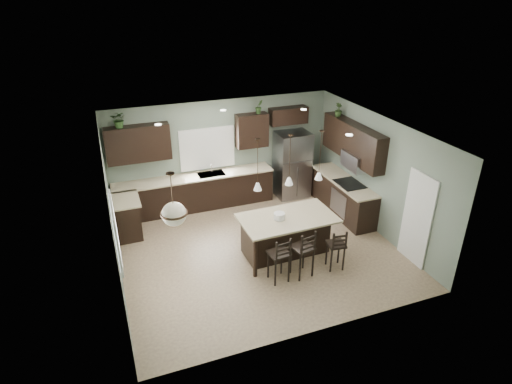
% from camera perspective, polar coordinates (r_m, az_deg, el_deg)
% --- Properties ---
extents(ground, '(6.00, 6.00, 0.00)m').
position_cam_1_polar(ground, '(9.85, 0.27, -7.60)').
color(ground, '#9E8466').
rests_on(ground, ground).
extents(pantry_door, '(0.04, 0.82, 2.04)m').
position_cam_1_polar(pantry_door, '(9.58, 20.68, -3.38)').
color(pantry_door, white).
rests_on(pantry_door, ground).
extents(window_back, '(1.35, 0.02, 1.00)m').
position_cam_1_polar(window_back, '(11.39, -6.53, 5.81)').
color(window_back, white).
rests_on(window_back, room_shell).
extents(window_left, '(0.02, 1.10, 1.00)m').
position_cam_1_polar(window_left, '(7.89, -18.29, -5.08)').
color(window_left, white).
rests_on(window_left, room_shell).
extents(left_return_cabs, '(0.60, 0.90, 0.90)m').
position_cam_1_polar(left_return_cabs, '(10.62, -16.89, -3.33)').
color(left_return_cabs, black).
rests_on(left_return_cabs, ground).
extents(left_return_countertop, '(0.66, 0.96, 0.04)m').
position_cam_1_polar(left_return_countertop, '(10.40, -17.11, -1.05)').
color(left_return_countertop, '#BDAC8F').
rests_on(left_return_countertop, left_return_cabs).
extents(back_lower_cabs, '(4.20, 0.60, 0.90)m').
position_cam_1_polar(back_lower_cabs, '(11.47, -8.07, -0.11)').
color(back_lower_cabs, black).
rests_on(back_lower_cabs, ground).
extents(back_countertop, '(4.20, 0.66, 0.04)m').
position_cam_1_polar(back_countertop, '(11.25, -8.19, 1.99)').
color(back_countertop, '#BDAC8F').
rests_on(back_countertop, back_lower_cabs).
extents(sink_inset, '(0.70, 0.45, 0.01)m').
position_cam_1_polar(sink_inset, '(11.34, -5.98, 2.40)').
color(sink_inset, gray).
rests_on(sink_inset, back_countertop).
extents(faucet, '(0.02, 0.02, 0.28)m').
position_cam_1_polar(faucet, '(11.26, -5.98, 3.01)').
color(faucet, silver).
rests_on(faucet, back_countertop).
extents(back_upper_left, '(1.55, 0.34, 0.90)m').
position_cam_1_polar(back_upper_left, '(10.85, -15.44, 6.23)').
color(back_upper_left, black).
rests_on(back_upper_left, room_shell).
extents(back_upper_right, '(0.85, 0.34, 0.90)m').
position_cam_1_polar(back_upper_right, '(11.44, -0.56, 8.20)').
color(back_upper_right, black).
rests_on(back_upper_right, room_shell).
extents(fridge_header, '(1.05, 0.34, 0.45)m').
position_cam_1_polar(fridge_header, '(11.74, 4.33, 10.12)').
color(fridge_header, black).
rests_on(fridge_header, room_shell).
extents(right_lower_cabs, '(0.60, 2.35, 0.90)m').
position_cam_1_polar(right_lower_cabs, '(11.38, 11.50, -0.62)').
color(right_lower_cabs, black).
rests_on(right_lower_cabs, ground).
extents(right_countertop, '(0.66, 2.35, 0.04)m').
position_cam_1_polar(right_countertop, '(11.17, 11.62, 1.52)').
color(right_countertop, '#BDAC8F').
rests_on(right_countertop, right_lower_cabs).
extents(cooktop, '(0.58, 0.75, 0.02)m').
position_cam_1_polar(cooktop, '(10.95, 12.37, 1.08)').
color(cooktop, black).
rests_on(cooktop, right_countertop).
extents(wall_oven_front, '(0.01, 0.72, 0.60)m').
position_cam_1_polar(wall_oven_front, '(11.02, 10.87, -1.47)').
color(wall_oven_front, gray).
rests_on(wall_oven_front, right_lower_cabs).
extents(right_upper_cabs, '(0.34, 2.35, 0.90)m').
position_cam_1_polar(right_upper_cabs, '(10.87, 12.78, 6.57)').
color(right_upper_cabs, black).
rests_on(right_upper_cabs, room_shell).
extents(microwave, '(0.40, 0.75, 0.40)m').
position_cam_1_polar(microwave, '(10.77, 13.12, 4.07)').
color(microwave, gray).
rests_on(microwave, right_upper_cabs).
extents(refrigerator, '(0.90, 0.74, 1.85)m').
position_cam_1_polar(refrigerator, '(11.94, 4.85, 3.65)').
color(refrigerator, gray).
rests_on(refrigerator, ground).
extents(kitchen_island, '(2.09, 1.22, 0.92)m').
position_cam_1_polar(kitchen_island, '(9.48, 4.15, -5.81)').
color(kitchen_island, black).
rests_on(kitchen_island, ground).
extents(serving_dish, '(0.24, 0.24, 0.14)m').
position_cam_1_polar(serving_dish, '(9.13, 3.12, -3.23)').
color(serving_dish, silver).
rests_on(serving_dish, kitchen_island).
extents(bar_stool_left, '(0.42, 0.42, 1.05)m').
position_cam_1_polar(bar_stool_left, '(8.64, 3.05, -8.82)').
color(bar_stool_left, black).
rests_on(bar_stool_left, ground).
extents(bar_stool_center, '(0.47, 0.47, 1.09)m').
position_cam_1_polar(bar_stool_center, '(8.80, 6.19, -8.03)').
color(bar_stool_center, black).
rests_on(bar_stool_center, ground).
extents(bar_stool_right, '(0.40, 0.40, 0.95)m').
position_cam_1_polar(bar_stool_right, '(9.15, 10.58, -7.41)').
color(bar_stool_right, black).
rests_on(bar_stool_right, ground).
extents(pendant_left, '(0.17, 0.17, 1.10)m').
position_cam_1_polar(pendant_left, '(8.41, 0.22, 3.63)').
color(pendant_left, white).
rests_on(pendant_left, room_shell).
extents(pendant_center, '(0.17, 0.17, 1.10)m').
position_cam_1_polar(pendant_center, '(8.67, 4.52, 4.27)').
color(pendant_center, white).
rests_on(pendant_center, room_shell).
extents(pendant_right, '(0.17, 0.17, 1.10)m').
position_cam_1_polar(pendant_right, '(8.99, 8.55, 4.85)').
color(pendant_right, silver).
rests_on(pendant_right, room_shell).
extents(chandelier, '(0.45, 0.45, 0.96)m').
position_cam_1_polar(chandelier, '(7.02, -11.06, -0.98)').
color(chandelier, '#F1E2C5').
rests_on(chandelier, room_shell).
extents(plant_back_left, '(0.45, 0.42, 0.40)m').
position_cam_1_polar(plant_back_left, '(10.61, -17.79, 9.19)').
color(plant_back_left, '#2C4D22').
rests_on(plant_back_left, back_upper_left).
extents(plant_back_right, '(0.22, 0.18, 0.37)m').
position_cam_1_polar(plant_back_right, '(11.30, 0.41, 11.32)').
color(plant_back_right, '#325223').
rests_on(plant_back_right, back_upper_right).
extents(plant_right_wall, '(0.23, 0.23, 0.34)m').
position_cam_1_polar(plant_right_wall, '(11.27, 10.94, 10.73)').
color(plant_right_wall, '#2F481F').
rests_on(plant_right_wall, right_upper_cabs).
extents(room_shell, '(6.00, 6.00, 6.00)m').
position_cam_1_polar(room_shell, '(9.02, 0.30, 1.42)').
color(room_shell, slate).
rests_on(room_shell, ground).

